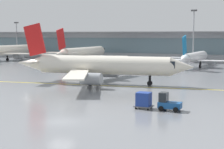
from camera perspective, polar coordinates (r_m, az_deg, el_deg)
name	(u,v)px	position (r m, az deg, el deg)	size (l,w,h in m)	color
ground_plane	(61,122)	(37.72, -7.91, -7.26)	(400.00, 400.00, 0.00)	slate
taxiway_centreline_stripe	(99,85)	(63.17, -1.99, -1.70)	(110.00, 0.36, 0.01)	yellow
terminal_concourse	(199,46)	(122.81, 13.41, 4.33)	(194.42, 11.00, 9.60)	#9EA3A8
gate_airplane_0	(5,51)	(128.90, -16.30, 3.59)	(30.44, 32.77, 10.85)	silver
gate_airplane_1	(83,53)	(111.37, -4.50, 3.37)	(29.32, 31.51, 10.45)	silver
gate_airplane_2	(195,57)	(100.70, 12.73, 2.61)	(23.98, 25.88, 8.57)	white
taxiing_regional_jet	(102,66)	(64.75, -1.64, 1.39)	(32.71, 30.22, 10.83)	silver
baggage_tug	(168,103)	(42.92, 8.70, -4.39)	(2.62, 1.65, 2.10)	#194C8C
cargo_dolly_lead	(144,100)	(43.68, 4.96, -3.94)	(2.12, 1.63, 1.94)	#595B60
apron_light_mast_0	(17,38)	(143.23, -14.60, 5.52)	(1.80, 0.36, 13.30)	gray
apron_light_mast_1	(193,34)	(113.39, 12.56, 6.13)	(1.80, 0.36, 16.06)	gray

